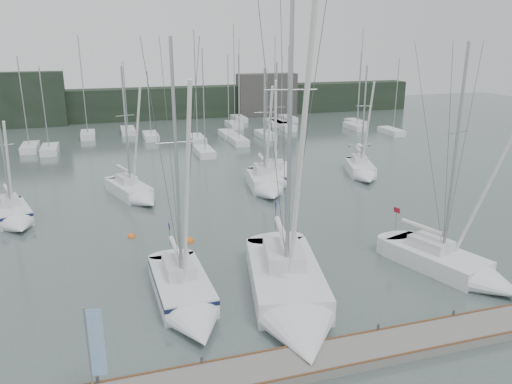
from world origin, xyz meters
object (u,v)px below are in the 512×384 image
sailboat_mid_c (266,185)px  buoy_a (190,241)px  sailboat_mid_e (363,172)px  buoy_c (132,237)px  dock_banner (94,348)px  sailboat_mid_a (14,217)px  sailboat_mid_d (275,179)px  sailboat_near_center (292,301)px  sailboat_near_left (187,300)px  sailboat_near_right (463,270)px  sailboat_mid_b (136,194)px

sailboat_mid_c → buoy_a: bearing=-125.0°
sailboat_mid_e → buoy_c: sailboat_mid_e is taller
sailboat_mid_e → buoy_c: bearing=-141.3°
dock_banner → sailboat_mid_a: bearing=115.9°
sailboat_mid_d → sailboat_mid_e: 8.88m
sailboat_mid_c → sailboat_mid_d: (1.48, 1.92, -0.03)m
dock_banner → sailboat_near_center: bearing=36.7°
sailboat_mid_a → dock_banner: sailboat_mid_a is taller
sailboat_near_left → sailboat_mid_e: 28.00m
sailboat_near_right → dock_banner: (-19.41, -4.90, 2.20)m
sailboat_near_center → sailboat_mid_e: (15.40, 21.13, -0.11)m
sailboat_mid_e → dock_banner: 35.35m
sailboat_mid_b → buoy_a: 10.46m
sailboat_mid_a → sailboat_mid_d: size_ratio=0.81×
sailboat_near_center → sailboat_mid_a: bearing=142.5°
buoy_a → sailboat_mid_c: bearing=47.1°
buoy_a → sailboat_mid_a: bearing=149.0°
sailboat_near_right → dock_banner: 20.14m
sailboat_mid_a → sailboat_near_center: bearing=-66.0°
sailboat_mid_a → buoy_a: sailboat_mid_a is taller
sailboat_mid_a → sailboat_mid_d: sailboat_mid_d is taller
buoy_c → buoy_a: bearing=-27.9°
sailboat_mid_d → buoy_a: (-9.76, -10.83, -0.56)m
sailboat_mid_d → sailboat_mid_b: bearing=-156.2°
sailboat_mid_c → sailboat_mid_e: sailboat_mid_c is taller
sailboat_mid_d → buoy_c: bearing=-125.9°
sailboat_near_left → sailboat_mid_c: sailboat_near_left is taller
sailboat_mid_a → buoy_c: bearing=-48.8°
sailboat_mid_b → buoy_a: (2.70, -10.09, -0.51)m
sailboat_near_right → sailboat_mid_d: (-3.86, 20.61, 0.06)m
sailboat_near_left → sailboat_mid_e: (20.25, 19.34, -0.03)m
buoy_c → dock_banner: (-2.16, -16.60, 2.71)m
sailboat_mid_d → sailboat_near_left: bearing=-100.0°
sailboat_near_center → sailboat_mid_c: sailboat_near_center is taller
sailboat_mid_a → dock_banner: (5.70, -21.59, 2.18)m
sailboat_near_center → sailboat_mid_d: bearing=84.9°
sailboat_near_center → sailboat_near_right: bearing=15.2°
sailboat_mid_d → buoy_a: sailboat_mid_d is taller
sailboat_near_left → sailboat_mid_a: 18.36m
buoy_a → dock_banner: 16.01m
dock_banner → buoy_c: bearing=93.7°
sailboat_near_center → dock_banner: bearing=-142.4°
sailboat_near_left → sailboat_near_center: 5.17m
sailboat_mid_b → dock_banner: size_ratio=2.92×
sailboat_mid_a → sailboat_mid_b: 9.34m
sailboat_mid_c → sailboat_mid_b: bearing=-178.3°
sailboat_mid_a → sailboat_mid_b: bearing=3.5°
sailboat_mid_a → dock_banner: size_ratio=2.41×
buoy_c → sailboat_mid_e: bearing=21.7°
sailboat_near_right → sailboat_mid_a: bearing=128.2°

